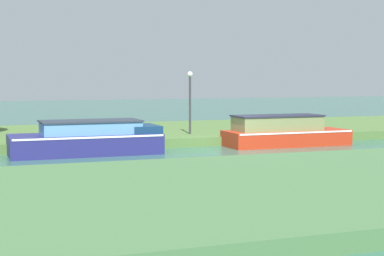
% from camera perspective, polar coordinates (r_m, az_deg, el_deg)
% --- Properties ---
extents(ground_plane, '(120.00, 120.00, 0.00)m').
position_cam_1_polar(ground_plane, '(24.87, 3.57, -2.20)').
color(ground_plane, '#305E4F').
extents(riverbank_far, '(72.00, 10.00, 0.40)m').
position_cam_1_polar(riverbank_far, '(31.34, -1.64, -0.40)').
color(riverbank_far, '#4A6B34').
rests_on(riverbank_far, ground_plane).
extents(riverbank_near, '(72.00, 10.00, 0.40)m').
position_cam_1_polar(riverbank_near, '(17.10, 15.96, -4.84)').
color(riverbank_near, '#41693D').
rests_on(riverbank_near, ground_plane).
extents(red_barge, '(5.54, 1.94, 1.36)m').
position_cam_1_polar(red_barge, '(27.26, 8.50, -0.41)').
color(red_barge, '#B12B15').
rests_on(red_barge, ground_plane).
extents(navy_narrowboat, '(5.79, 2.29, 1.33)m').
position_cam_1_polar(navy_narrowboat, '(24.30, -9.55, -1.02)').
color(navy_narrowboat, navy).
rests_on(navy_narrowboat, ground_plane).
extents(lamp_post, '(0.24, 0.24, 2.86)m').
position_cam_1_polar(lamp_post, '(28.14, -0.19, 3.11)').
color(lamp_post, '#333338').
rests_on(lamp_post, riverbank_far).
extents(mooring_post_near, '(0.17, 0.17, 0.63)m').
position_cam_1_polar(mooring_post_near, '(28.45, 7.09, 0.09)').
color(mooring_post_near, '#48332C').
rests_on(mooring_post_near, riverbank_far).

